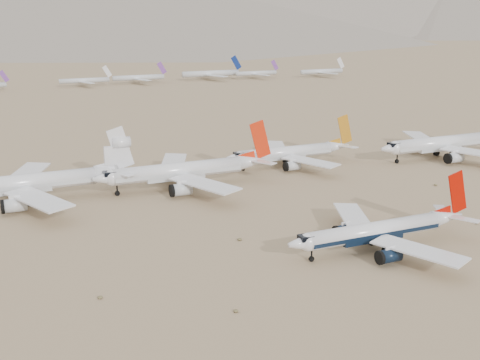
{
  "coord_description": "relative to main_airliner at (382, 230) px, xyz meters",
  "views": [
    {
      "loc": [
        -79.8,
        -96.9,
        47.45
      ],
      "look_at": [
        -20.67,
        36.15,
        7.0
      ],
      "focal_mm": 45.0,
      "sensor_mm": 36.0,
      "label": 1
    }
  ],
  "objects": [
    {
      "name": "ground",
      "position": [
        5.38,
        1.78,
        -4.08
      ],
      "size": [
        7000.0,
        7000.0,
        0.0
      ],
      "primitive_type": "plane",
      "color": "#82674C",
      "rests_on": "ground"
    },
    {
      "name": "row2_navy_widebody",
      "position": [
        70.28,
        58.78,
        0.96
      ],
      "size": [
        50.7,
        49.58,
        18.04
      ],
      "color": "white",
      "rests_on": "ground"
    },
    {
      "name": "distant_storage_row",
      "position": [
        -28.32,
        317.4,
        0.24
      ],
      "size": [
        474.54,
        56.69,
        14.95
      ],
      "color": "silver",
      "rests_on": "ground"
    },
    {
      "name": "row2_gold_tail",
      "position": [
        17.14,
        70.43,
        0.2
      ],
      "size": [
        43.03,
        42.08,
        15.32
      ],
      "color": "white",
      "rests_on": "ground"
    },
    {
      "name": "row2_white_trijet",
      "position": [
        -62.84,
        63.66,
        1.21
      ],
      "size": [
        51.52,
        50.35,
        18.26
      ],
      "color": "white",
      "rests_on": "ground"
    },
    {
      "name": "row2_orange_tail",
      "position": [
        -22.22,
        59.92,
        0.88
      ],
      "size": [
        49.55,
        48.47,
        17.67
      ],
      "color": "white",
      "rests_on": "ground"
    },
    {
      "name": "main_airliner",
      "position": [
        0.0,
        0.0,
        0.0
      ],
      "size": [
        42.05,
        41.07,
        14.84
      ],
      "color": "white",
      "rests_on": "ground"
    },
    {
      "name": "foothills",
      "position": [
        532.06,
        1101.78,
        63.07
      ],
      "size": [
        4637.5,
        1395.0,
        155.0
      ],
      "color": "slate",
      "rests_on": "ground"
    }
  ]
}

